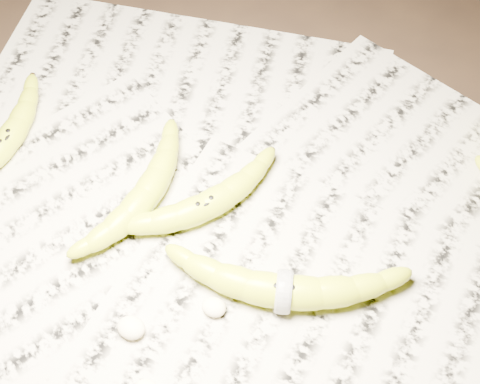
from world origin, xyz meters
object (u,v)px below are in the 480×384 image
at_px(banana_taped, 284,290).
at_px(banana_left_a, 5,141).
at_px(banana_center, 204,205).
at_px(banana_left_b, 145,194).

bearing_deg(banana_taped, banana_left_a, 155.72).
distance_m(banana_center, banana_taped, 0.14).
bearing_deg(banana_left_b, banana_left_a, 95.24).
distance_m(banana_left_b, banana_taped, 0.21).
xyz_separation_m(banana_center, banana_taped, (0.13, -0.07, 0.00)).
bearing_deg(banana_center, banana_left_a, 130.31).
bearing_deg(banana_taped, banana_left_b, 148.71).
distance_m(banana_left_b, banana_center, 0.07).
bearing_deg(banana_left_a, banana_center, -86.92).
relative_size(banana_left_b, banana_center, 0.97).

